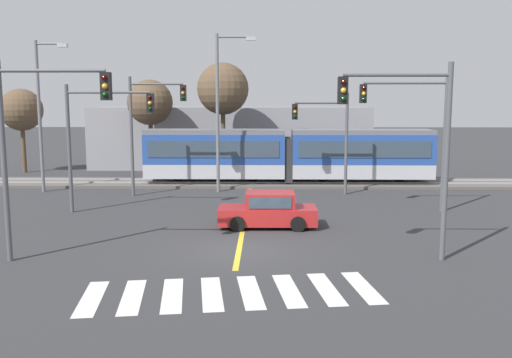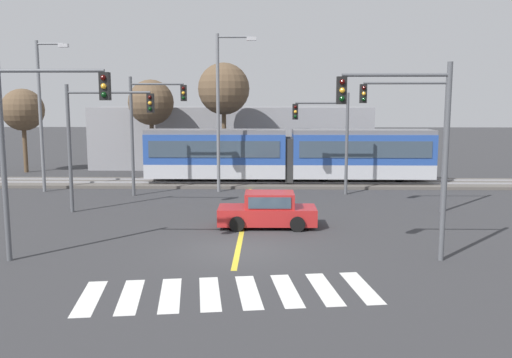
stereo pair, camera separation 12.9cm
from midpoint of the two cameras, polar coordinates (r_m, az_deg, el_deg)
name	(u,v)px [view 2 (the right image)]	position (r m, az deg, el deg)	size (l,w,h in m)	color
ground_plane	(238,249)	(20.00, -1.71, -7.42)	(200.00, 200.00, 0.00)	#333335
track_bed	(252,183)	(35.57, -0.37, -0.44)	(120.00, 4.00, 0.18)	#56514C
rail_near	(251,183)	(34.84, -0.41, -0.38)	(120.00, 0.08, 0.10)	#939399
rail_far	(252,179)	(36.26, -0.34, -0.05)	(120.00, 0.08, 0.10)	#939399
light_rail_tram	(289,154)	(35.34, 3.57, 2.69)	(18.50, 2.64, 3.43)	#B7BAC1
crosswalk_stripe_0	(90,298)	(15.90, -16.88, -11.89)	(0.56, 2.80, 0.01)	silver
crosswalk_stripe_1	(130,296)	(15.74, -12.86, -11.95)	(0.56, 2.80, 0.01)	silver
crosswalk_stripe_2	(170,295)	(15.66, -8.76, -11.95)	(0.56, 2.80, 0.01)	silver
crosswalk_stripe_3	(210,293)	(15.65, -4.65, -11.89)	(0.56, 2.80, 0.01)	silver
crosswalk_stripe_4	(249,292)	(15.71, -0.55, -11.78)	(0.56, 2.80, 0.01)	silver
crosswalk_stripe_5	(287,290)	(15.86, 3.49, -11.60)	(0.56, 2.80, 0.01)	silver
crosswalk_stripe_6	(324,289)	(16.08, 7.43, -11.38)	(0.56, 2.80, 0.01)	silver
crosswalk_stripe_7	(361,287)	(16.37, 11.24, -11.12)	(0.56, 2.80, 0.01)	silver
lane_centre_line	(245,217)	(25.52, -1.04, -4.02)	(0.20, 16.46, 0.01)	gold
sedan_crossing	(268,211)	(23.38, 1.38, -3.39)	(4.22, 1.95, 1.52)	#B22323
traffic_light_far_left	(149,119)	(31.43, -11.09, 6.23)	(3.25, 0.38, 6.78)	#515459
traffic_light_near_right	(411,132)	(18.68, 16.18, 4.79)	(3.75, 0.38, 6.65)	#515459
traffic_light_far_right	(328,129)	(31.65, 7.74, 5.21)	(3.25, 0.38, 5.90)	#515459
traffic_light_near_left	(37,130)	(19.25, -21.92, 4.80)	(3.75, 0.38, 6.70)	#515459
traffic_light_mid_right	(417,122)	(27.37, 16.75, 5.81)	(4.25, 0.38, 6.68)	#515459
traffic_light_mid_left	(98,128)	(27.18, -16.18, 5.23)	(4.25, 0.38, 6.20)	#515459
street_lamp_west	(43,108)	(34.66, -21.43, 6.97)	(1.96, 0.28, 8.93)	slate
street_lamp_centre	(221,104)	(32.37, -3.54, 7.92)	(2.38, 0.28, 9.32)	slate
bare_tree_far_west	(23,110)	(45.10, -23.26, 6.67)	(3.19, 3.19, 6.39)	brown
bare_tree_west	(151,103)	(40.88, -10.90, 7.86)	(3.33, 3.33, 7.01)	brown
bare_tree_east	(224,89)	(39.03, -3.32, 9.41)	(3.67, 3.67, 8.15)	brown
building_backdrop_far	(232,137)	(45.38, -2.44, 4.43)	(22.51, 6.00, 4.97)	gray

